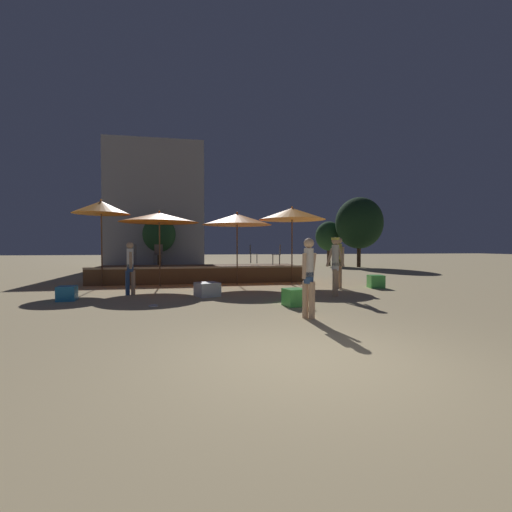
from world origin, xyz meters
name	(u,v)px	position (x,y,z in m)	size (l,w,h in m)	color
ground_plane	(311,359)	(0.00, 0.00, 0.00)	(120.00, 120.00, 0.00)	#D1B784
wooden_deck	(201,273)	(-1.17, 11.22, 0.32)	(9.01, 3.17, 0.71)	brown
patio_umbrella_0	(159,218)	(-2.78, 9.09, 2.62)	(2.96, 2.96, 2.89)	brown
patio_umbrella_1	(292,214)	(2.54, 9.39, 2.88)	(2.78, 2.78, 3.21)	brown
patio_umbrella_2	(101,208)	(-4.96, 9.55, 3.01)	(2.09, 2.09, 3.33)	brown
patio_umbrella_3	(237,219)	(0.22, 9.28, 2.61)	(2.78, 2.78, 2.91)	brown
cube_seat_0	(295,297)	(1.01, 4.04, 0.22)	(0.60, 0.60, 0.44)	#4CC651
cube_seat_1	(207,289)	(-1.12, 6.13, 0.21)	(0.83, 0.83, 0.42)	white
cube_seat_2	(376,281)	(5.09, 7.15, 0.23)	(0.60, 0.60, 0.47)	#4CC651
cube_seat_3	(67,293)	(-5.03, 6.02, 0.20)	(0.53, 0.53, 0.41)	#2D9EDB
person_0	(335,263)	(2.70, 5.35, 1.03)	(0.51, 0.39, 1.80)	tan
person_1	(130,267)	(-3.48, 6.86, 0.89)	(0.29, 0.44, 1.67)	#2D4C7F
person_2	(339,260)	(3.68, 7.28, 1.03)	(0.33, 0.48, 1.85)	tan
person_3	(309,275)	(0.85, 2.50, 0.92)	(0.43, 0.34, 1.70)	tan
bistro_chair_0	(158,252)	(-3.04, 11.32, 1.26)	(0.40, 0.40, 0.90)	#47474C
bistro_chair_1	(278,252)	(2.20, 10.37, 1.26)	(0.41, 0.41, 0.90)	#47474C
bistro_chair_2	(252,252)	(1.28, 11.86, 1.26)	(0.42, 0.42, 0.90)	#2D3338
bistro_chair_3	(134,252)	(-4.17, 11.92, 1.26)	(0.40, 0.40, 0.90)	#47474C
frisbee_disc	(153,306)	(-2.54, 4.60, 0.02)	(0.24, 0.24, 0.03)	white
background_tree_0	(159,234)	(-3.91, 21.53, 2.40)	(2.35, 2.35, 3.71)	#3D2B1C
background_tree_1	(359,223)	(10.57, 19.04, 3.24)	(3.43, 3.43, 5.14)	#3D2B1C
background_tree_2	(329,236)	(9.12, 21.20, 2.32)	(2.10, 2.10, 3.50)	#3D2B1C
distant_building	(157,205)	(-4.31, 24.13, 4.81)	(7.37, 3.99, 9.62)	gray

